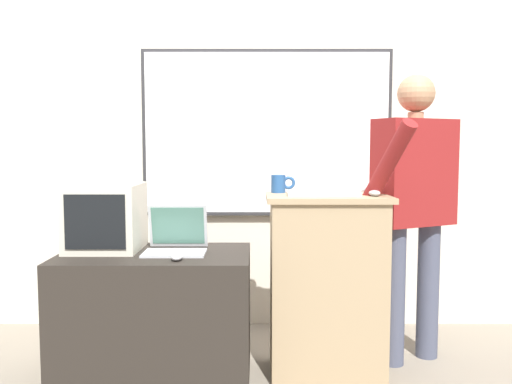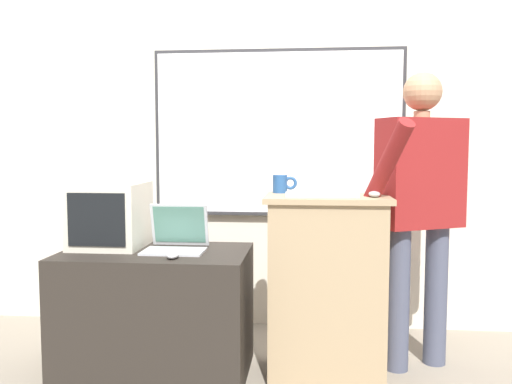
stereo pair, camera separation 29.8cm
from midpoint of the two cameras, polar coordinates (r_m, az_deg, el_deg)
back_wall at (r=3.86m, az=-2.08°, el=5.26°), size 6.40×0.17×2.61m
lectern_podium at (r=3.08m, az=4.57°, el=-9.70°), size 0.68×0.44×1.01m
side_desk at (r=3.13m, az=-13.35°, el=-12.58°), size 1.03×0.63×0.70m
person_presenter at (r=3.24m, az=13.71°, el=-0.40°), size 0.65×0.71×1.69m
laptop at (r=3.05m, az=-11.24°, el=-4.70°), size 0.33×0.29×0.25m
wireless_keyboard at (r=2.93m, az=4.15°, el=-0.23°), size 0.39×0.13×0.02m
computer_mouse_by_laptop at (r=2.83m, az=-11.43°, el=-6.75°), size 0.06×0.10×0.03m
computer_mouse_by_keyboard at (r=2.95m, az=9.48°, el=-0.11°), size 0.06×0.10×0.03m
crt_monitor at (r=3.18m, az=-18.27°, el=-2.53°), size 0.39×0.41×0.37m
coffee_mug at (r=3.12m, az=-0.31°, el=0.88°), size 0.14×0.08×0.10m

